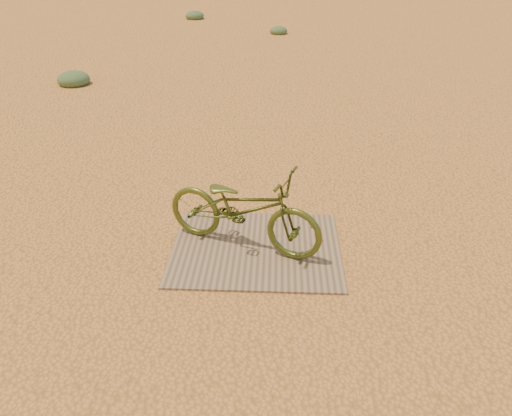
{
  "coord_description": "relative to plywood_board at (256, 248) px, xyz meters",
  "views": [
    {
      "loc": [
        0.44,
        -4.14,
        2.56
      ],
      "look_at": [
        0.26,
        -0.28,
        0.44
      ],
      "focal_mm": 35.0,
      "sensor_mm": 36.0,
      "label": 1
    }
  ],
  "objects": [
    {
      "name": "kale_c",
      "position": [
        -2.77,
        14.25,
        -0.01
      ],
      "size": [
        0.64,
        0.64,
        0.35
      ],
      "primitive_type": "ellipsoid",
      "color": "#4A623F",
      "rests_on": "ground"
    },
    {
      "name": "plywood_board",
      "position": [
        0.0,
        0.0,
        0.0
      ],
      "size": [
        1.54,
        1.28,
        0.02
      ],
      "primitive_type": "cube",
      "color": "#856F57",
      "rests_on": "ground"
    },
    {
      "name": "kale_b",
      "position": [
        0.14,
        11.45,
        -0.01
      ],
      "size": [
        0.51,
        0.51,
        0.28
      ],
      "primitive_type": "ellipsoid",
      "color": "#4A623F",
      "rests_on": "ground"
    },
    {
      "name": "bicycle",
      "position": [
        -0.12,
        0.03,
        0.4
      ],
      "size": [
        1.58,
        1.01,
        0.78
      ],
      "primitive_type": "imported",
      "rotation": [
        0.0,
        0.0,
        1.21
      ],
      "color": "#45521D",
      "rests_on": "plywood_board"
    },
    {
      "name": "ground",
      "position": [
        -0.26,
        0.28,
        -0.01
      ],
      "size": [
        120.0,
        120.0,
        0.0
      ],
      "primitive_type": "plane",
      "color": "#D28743",
      "rests_on": "ground"
    },
    {
      "name": "kale_a",
      "position": [
        -3.8,
        5.62,
        -0.01
      ],
      "size": [
        0.61,
        0.61,
        0.34
      ],
      "primitive_type": "ellipsoid",
      "color": "#4A623F",
      "rests_on": "ground"
    }
  ]
}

